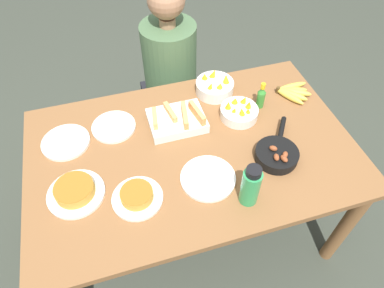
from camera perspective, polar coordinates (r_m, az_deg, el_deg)
name	(u,v)px	position (r m, az deg, el deg)	size (l,w,h in m)	color
ground_plane	(192,223)	(2.23, 0.00, -12.96)	(14.00, 14.00, 0.00)	#383D33
dining_table	(192,160)	(1.69, 0.00, -2.76)	(1.53, 0.97, 0.74)	brown
banana_bunch	(292,92)	(1.95, 16.25, 8.34)	(0.20, 0.18, 0.04)	gold
melon_tray	(177,120)	(1.70, -2.47, 4.06)	(0.27, 0.21, 0.10)	silver
skillet	(277,154)	(1.60, 13.94, -1.64)	(0.24, 0.30, 0.08)	black
frittata_plate_center	(75,191)	(1.52, -18.90, -7.48)	(0.24, 0.24, 0.06)	silver
frittata_plate_side	(137,196)	(1.45, -9.14, -8.60)	(0.21, 0.21, 0.06)	silver
empty_plate_near_front	(114,127)	(1.74, -12.91, 2.81)	(0.22, 0.22, 0.02)	silver
empty_plate_far_left	(208,178)	(1.50, 2.68, -5.70)	(0.24, 0.24, 0.02)	silver
empty_plate_far_right	(66,142)	(1.74, -20.30, 0.28)	(0.23, 0.23, 0.02)	silver
fruit_bowl_mango	(215,87)	(1.88, 3.80, 9.53)	(0.20, 0.20, 0.12)	silver
fruit_bowl_citrus	(239,112)	(1.75, 7.86, 5.37)	(0.19, 0.19, 0.11)	silver
water_bottle	(251,186)	(1.39, 9.74, -6.87)	(0.08, 0.08, 0.21)	#2D9351
hot_sauce_bottle	(261,97)	(1.81, 11.43, 7.75)	(0.04, 0.04, 0.15)	#337F2D
person_figure	(171,86)	(2.32, -3.49, 9.58)	(0.37, 0.37, 1.20)	black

